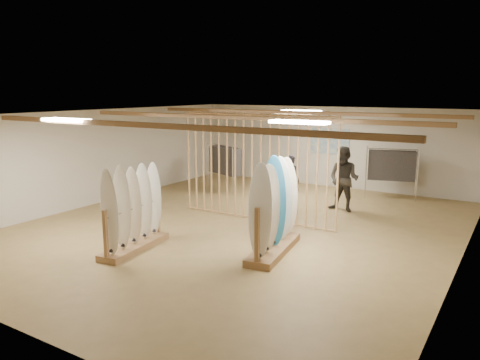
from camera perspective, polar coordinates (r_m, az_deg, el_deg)
The scene contains 16 objects.
floor at distance 11.73m, azimuth 0.00°, elevation -5.77°, with size 12.00×12.00×0.00m, color #9A7D4A.
ceiling at distance 11.25m, azimuth 0.00°, elevation 8.03°, with size 12.00×12.00×0.00m, color gray.
wall_back at distance 16.75m, azimuth 10.88°, elevation 3.98°, with size 12.00×12.00×0.00m, color beige.
wall_front at distance 7.17m, azimuth -26.28°, elevation -6.18°, with size 12.00×12.00×0.00m, color beige.
wall_left at distance 14.63m, azimuth -16.91°, elevation 2.72°, with size 12.00×12.00×0.00m, color beige.
wall_right at distance 9.80m, azimuth 25.74°, elevation -1.77°, with size 12.00×12.00×0.00m, color beige.
ceiling_slats at distance 11.25m, azimuth 0.00°, elevation 7.62°, with size 9.50×6.12×0.10m, color olive.
light_panels at distance 11.25m, azimuth 0.00°, elevation 7.72°, with size 1.20×0.35×0.06m, color white.
bamboo_partition at distance 12.08m, azimuth 2.00°, elevation 1.54°, with size 4.45×0.05×2.78m.
poster at distance 16.71m, azimuth 10.88°, elevation 4.66°, with size 1.40×0.03×0.90m, color #306AAA.
rack_left at distance 10.22m, azimuth -12.83°, elevation -4.99°, with size 0.74×1.95×1.81m.
rack_right at distance 9.78m, azimuth 4.19°, elevation -5.01°, with size 0.88×2.18×2.02m.
clothing_rack_a at distance 15.75m, azimuth -1.84°, elevation 2.39°, with size 1.41×0.86×1.59m.
clothing_rack_b at distance 15.31m, azimuth 17.99°, elevation 1.70°, with size 1.47×0.75×1.62m.
shopper_a at distance 13.63m, azimuth 6.15°, elevation 0.33°, with size 0.64×0.43×1.75m, color #25242B.
shopper_b at distance 13.36m, azimuth 12.57°, elevation 0.61°, with size 1.00×0.78×2.07m, color #302C25.
Camera 1 is at (5.91, -9.55, 3.37)m, focal length 35.00 mm.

